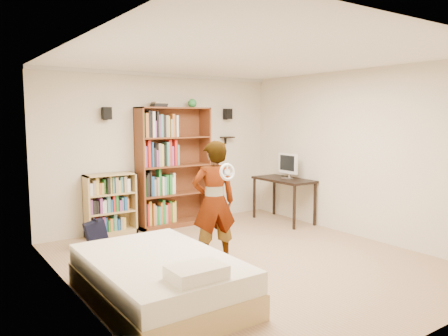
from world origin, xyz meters
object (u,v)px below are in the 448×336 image
(daybed, at_px, (159,273))
(person, at_px, (214,202))
(low_bookshelf, at_px, (110,205))
(tall_bookshelf, at_px, (174,167))
(computer_desk, at_px, (283,200))

(daybed, xyz_separation_m, person, (1.17, 0.72, 0.52))
(daybed, bearing_deg, person, 31.43)
(low_bookshelf, relative_size, daybed, 0.50)
(daybed, bearing_deg, low_bookshelf, 79.57)
(tall_bookshelf, bearing_deg, daybed, -121.31)
(daybed, distance_m, person, 1.47)
(computer_desk, xyz_separation_m, daybed, (-3.50, -1.88, -0.10))
(tall_bookshelf, relative_size, daybed, 1.04)
(tall_bookshelf, distance_m, computer_desk, 2.12)
(tall_bookshelf, xyz_separation_m, computer_desk, (1.82, -0.88, -0.65))
(computer_desk, height_order, daybed, computer_desk)
(low_bookshelf, distance_m, daybed, 2.86)
(tall_bookshelf, bearing_deg, person, -103.98)
(low_bookshelf, xyz_separation_m, person, (0.66, -2.09, 0.31))
(computer_desk, distance_m, daybed, 3.98)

